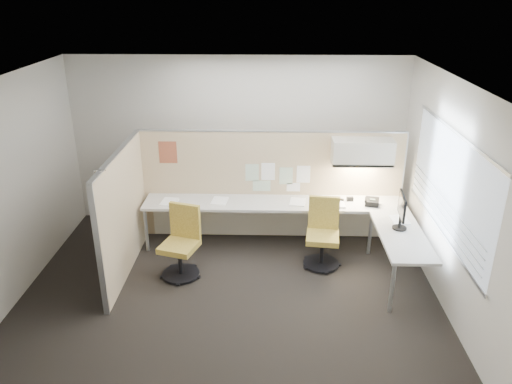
{
  "coord_description": "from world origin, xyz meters",
  "views": [
    {
      "loc": [
        0.5,
        -5.72,
        3.83
      ],
      "look_at": [
        0.33,
        0.8,
        1.09
      ],
      "focal_mm": 35.0,
      "sensor_mm": 36.0,
      "label": 1
    }
  ],
  "objects_px": {
    "desk": "(296,214)",
    "chair_right": "(323,235)",
    "phone": "(372,202)",
    "chair_left": "(182,244)",
    "monitor": "(402,210)"
  },
  "relations": [
    {
      "from": "desk",
      "to": "chair_right",
      "type": "xyz_separation_m",
      "value": [
        0.37,
        -0.4,
        -0.14
      ]
    },
    {
      "from": "desk",
      "to": "chair_right",
      "type": "bearing_deg",
      "value": -47.62
    },
    {
      "from": "phone",
      "to": "desk",
      "type": "bearing_deg",
      "value": -163.43
    },
    {
      "from": "desk",
      "to": "chair_right",
      "type": "relative_size",
      "value": 4.04
    },
    {
      "from": "desk",
      "to": "monitor",
      "type": "relative_size",
      "value": 8.05
    },
    {
      "from": "chair_left",
      "to": "phone",
      "type": "relative_size",
      "value": 4.09
    },
    {
      "from": "chair_left",
      "to": "chair_right",
      "type": "bearing_deg",
      "value": 26.85
    },
    {
      "from": "desk",
      "to": "phone",
      "type": "bearing_deg",
      "value": 3.59
    },
    {
      "from": "chair_right",
      "to": "phone",
      "type": "height_order",
      "value": "chair_right"
    },
    {
      "from": "desk",
      "to": "phone",
      "type": "relative_size",
      "value": 16.28
    },
    {
      "from": "chair_left",
      "to": "monitor",
      "type": "bearing_deg",
      "value": 17.87
    },
    {
      "from": "desk",
      "to": "chair_right",
      "type": "distance_m",
      "value": 0.57
    },
    {
      "from": "chair_right",
      "to": "phone",
      "type": "xyz_separation_m",
      "value": [
        0.77,
        0.48,
        0.32
      ]
    },
    {
      "from": "desk",
      "to": "chair_right",
      "type": "height_order",
      "value": "chair_right"
    },
    {
      "from": "chair_left",
      "to": "monitor",
      "type": "height_order",
      "value": "monitor"
    }
  ]
}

